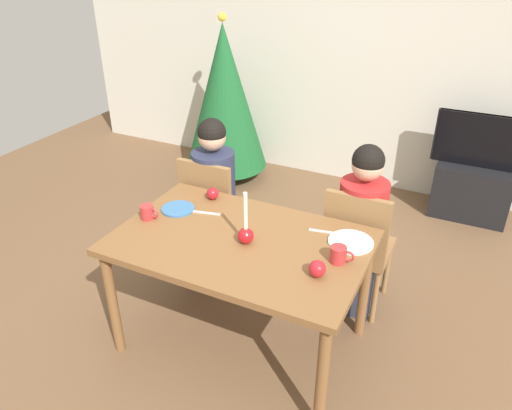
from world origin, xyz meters
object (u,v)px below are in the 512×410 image
Objects in this scene: plate_left at (178,209)px; apple_by_left_plate at (213,194)px; chair_left at (213,208)px; chair_right at (357,244)px; dining_table at (240,252)px; apple_near_candle at (317,269)px; mug_right at (339,255)px; candle_centerpiece at (246,233)px; tv_stand at (471,191)px; mug_left at (148,212)px; christmas_tree at (225,98)px; person_right_child at (360,234)px; tv at (483,141)px; person_left_child at (215,199)px; plate_right at (351,242)px.

apple_by_left_plate is (0.12, 0.21, 0.03)m from plate_left.
chair_left is 1.06m from chair_right.
dining_table is 0.83m from chair_left.
mug_right is at bearing 69.62° from apple_near_candle.
candle_centerpiece is at bearing -46.73° from chair_left.
tv_stand is 5.25× the size of mug_left.
apple_near_candle is (-0.06, -0.16, -0.00)m from mug_right.
christmas_tree reaches higher than apple_near_candle.
christmas_tree is at bearing 131.61° from mug_right.
dining_table is at bearing -130.46° from chair_right.
mug_left is (0.64, -2.09, -0.05)m from christmas_tree.
candle_centerpiece is 0.57m from plate_left.
tv is at bearing 70.48° from person_right_child.
candle_centerpiece is (0.58, -0.65, 0.25)m from person_left_child.
apple_near_candle is at bearing -91.90° from chair_right.
dining_table is 0.61m from plate_right.
plate_left is 1.67× the size of mug_left.
chair_right is (0.52, 0.61, -0.15)m from dining_table.
tv is (0.59, 1.66, 0.14)m from person_right_child.
person_left_child reaches higher than chair_left.
dining_table is 2.55m from tv.
person_right_child is 5.77× the size of plate_left.
plate_left is (0.04, -0.51, 0.19)m from person_left_child.
tv is at bearing 45.19° from person_left_child.
plate_left is at bearing 165.22° from dining_table.
dining_table is at bearing -115.70° from tv_stand.
tv reaches higher than mug_right.
mug_left is at bearing -176.55° from mug_right.
chair_left is 0.77× the size of person_right_child.
chair_left is 2.91× the size of candle_centerpiece.
dining_table is 0.53m from apple_by_left_plate.
person_right_child is 0.97m from apple_by_left_plate.
apple_by_left_plate is (0.22, 0.38, -0.00)m from mug_left.
tv is 2.36m from christmas_tree.
dining_table is 2.19× the size of tv_stand.
mug_right is at bearing 3.45° from mug_left.
tv_stand is 2.61m from candle_centerpiece.
dining_table is 1.19× the size of person_left_child.
tv_stand is (0.59, 1.69, -0.27)m from chair_right.
apple_by_left_plate is (0.16, -0.29, 0.22)m from person_left_child.
apple_by_left_plate is at bearing 137.57° from dining_table.
candle_centerpiece is (1.28, -2.07, -0.03)m from christmas_tree.
christmas_tree is 5.25× the size of candle_centerpiece.
dining_table is 2.59m from tv_stand.
chair_right reaches higher than apple_near_candle.
chair_right reaches higher than tv_stand.
christmas_tree reaches higher than tv_stand.
christmas_tree is (-1.24, 2.05, 0.17)m from dining_table.
plate_right is at bearing -20.13° from person_left_child.
apple_by_left_plate is at bearing -57.84° from chair_left.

